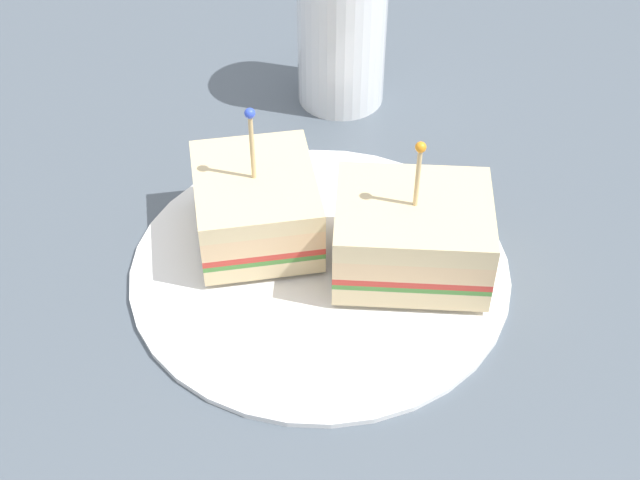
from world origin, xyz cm
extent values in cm
cube|color=#4C5660|center=(0.00, 0.00, -1.00)|extent=(119.79, 119.79, 2.00)
cylinder|color=white|center=(0.00, 0.00, 0.42)|extent=(25.97, 25.97, 0.84)
cube|color=beige|center=(-2.30, -4.80, 1.47)|extent=(11.53, 10.66, 1.27)
cube|color=#478438|center=(-2.30, -4.80, 2.30)|extent=(11.53, 10.66, 0.40)
cube|color=red|center=(-2.30, -4.80, 2.75)|extent=(11.53, 10.66, 0.50)
cube|color=#E0B784|center=(-2.30, -4.80, 3.78)|extent=(11.53, 10.66, 1.55)
cube|color=beige|center=(-2.30, -4.80, 5.18)|extent=(11.53, 10.66, 1.27)
cylinder|color=tan|center=(-2.30, -4.80, 8.08)|extent=(0.30, 0.30, 5.80)
sphere|color=blue|center=(-2.30, -4.80, 10.98)|extent=(0.70, 0.70, 0.70)
cube|color=beige|center=(-0.66, 6.04, 1.58)|extent=(9.07, 10.79, 1.48)
cube|color=#478438|center=(-0.66, 6.04, 2.52)|extent=(9.07, 10.79, 0.40)
cube|color=red|center=(-0.66, 6.04, 2.97)|extent=(9.07, 10.79, 0.50)
cube|color=#E0B784|center=(-0.66, 6.04, 3.96)|extent=(9.07, 10.79, 1.48)
cube|color=beige|center=(-0.66, 6.04, 5.44)|extent=(9.07, 10.79, 1.48)
cylinder|color=tan|center=(-0.66, 6.04, 8.10)|extent=(0.30, 0.30, 5.33)
sphere|color=orange|center=(-0.66, 6.04, 10.77)|extent=(0.70, 0.70, 0.70)
cylinder|color=gold|center=(-21.07, -1.32, 3.82)|extent=(6.41, 6.41, 7.64)
cylinder|color=white|center=(-21.07, -1.32, 5.90)|extent=(7.28, 7.28, 11.80)
camera|label=1|loc=(41.57, 6.14, 42.63)|focal=48.76mm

